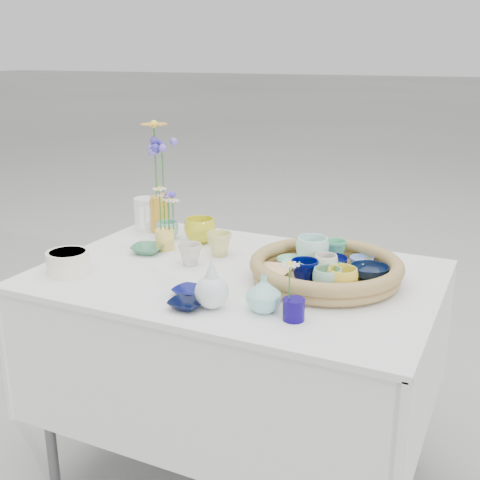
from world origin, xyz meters
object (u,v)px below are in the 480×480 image
at_px(tall_vase_yellow, 161,214).
at_px(display_table, 238,471).
at_px(bud_vase_seafoam, 264,293).
at_px(wicker_tray, 326,269).

bearing_deg(tall_vase_yellow, display_table, -31.48).
distance_m(display_table, bud_vase_seafoam, 0.87).
height_order(display_table, bud_vase_seafoam, bud_vase_seafoam).
xyz_separation_m(wicker_tray, bud_vase_seafoam, (-0.09, -0.29, 0.01)).
relative_size(display_table, bud_vase_seafoam, 12.16).
bearing_deg(wicker_tray, tall_vase_yellow, 162.34).
xyz_separation_m(bud_vase_seafoam, tall_vase_yellow, (-0.67, 0.53, 0.02)).
bearing_deg(bud_vase_seafoam, wicker_tray, 73.57).
distance_m(wicker_tray, tall_vase_yellow, 0.79).
xyz_separation_m(display_table, wicker_tray, (0.28, 0.05, 0.80)).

